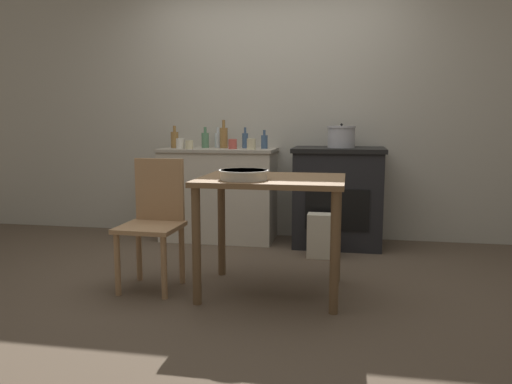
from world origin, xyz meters
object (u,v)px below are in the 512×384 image
Objects in this scene: mixing_bowl_large at (244,174)px; bottle_far_left at (218,140)px; bottle_left at (245,140)px; cup_mid_right at (189,145)px; cup_right at (233,144)px; stock_pot at (341,137)px; work_table at (272,196)px; flour_sack at (321,236)px; bottle_mid_left at (175,139)px; bottle_center_left at (264,141)px; stove at (338,196)px; cup_far_right at (251,144)px; bottle_center at (205,140)px; bottle_center_right at (224,137)px; cup_end_right at (180,144)px; chair at (154,219)px.

mixing_bowl_large is 1.59× the size of bottle_far_left.
bottle_left reaches higher than cup_mid_right.
stock_pot is at bearing 1.37° from cup_right.
cup_right is at bearing 113.13° from work_table.
mixing_bowl_large reaches higher than flour_sack.
work_table is 4.41× the size of bottle_mid_left.
bottle_left reaches higher than bottle_center_left.
stove is at bearing 70.22° from mixing_bowl_large.
stove is 9.82× the size of cup_right.
cup_far_right is (-0.23, 1.45, 0.12)m from mixing_bowl_large.
cup_far_right reaches higher than stove.
mixing_bowl_large is at bearing -109.78° from stove.
bottle_left reaches higher than mixing_bowl_large.
cup_mid_right is at bearing -125.51° from bottle_far_left.
flour_sack is 1.53m from bottle_center.
cup_end_right is (-0.38, -0.19, -0.06)m from bottle_center_right.
cup_right is at bearing -24.87° from bottle_center.
cup_end_right is at bearing -168.05° from bottle_center_left.
bottle_center_left is at bearing 137.18° from flour_sack.
stove is at bearing 50.87° from chair.
mixing_bowl_large is 1.66m from bottle_center_left.
stock_pot reaches higher than stove.
cup_far_right is (-0.39, 1.30, 0.29)m from work_table.
flour_sack is at bearing 42.81° from chair.
mixing_bowl_large is 1.84m from bottle_center.
work_table is at bearing -63.62° from bottle_far_left.
chair is at bearing -99.69° from cup_right.
stove is 1.31m from bottle_far_left.
cup_far_right is (0.81, -0.18, -0.03)m from bottle_mid_left.
mixing_bowl_large reaches higher than work_table.
bottle_left reaches higher than chair.
stock_pot is at bearing 73.04° from work_table.
flour_sack is 1.74× the size of bottle_mid_left.
mixing_bowl_large is 3.93× the size of cup_mid_right.
bottle_mid_left is 0.30m from bottle_center.
chair is 2.82× the size of mixing_bowl_large.
cup_mid_right is at bearing 164.64° from flour_sack.
bottle_far_left is at bearing 171.52° from bottle_left.
chair is at bearing -178.42° from work_table.
work_table is at bearing 45.03° from mixing_bowl_large.
cup_far_right is (-0.67, 0.35, 0.76)m from flour_sack.
bottle_left is 0.21m from bottle_center_left.
stock_pot reaches higher than mixing_bowl_large.
cup_right is at bearing -158.80° from bottle_center_left.
work_table is at bearing -52.61° from cup_mid_right.
bottle_far_left is at bearing 109.86° from mixing_bowl_large.
cup_mid_right is 0.82× the size of cup_end_right.
cup_right is at bearing -178.63° from stock_pot.
bottle_left is 0.63m from cup_end_right.
stove is at bearing -8.08° from bottle_far_left.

